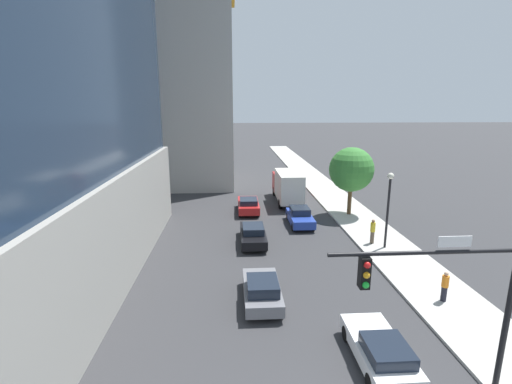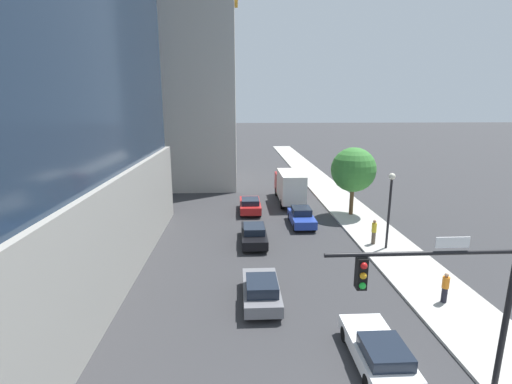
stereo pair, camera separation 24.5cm
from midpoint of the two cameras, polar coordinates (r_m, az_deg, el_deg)
The scene contains 13 objects.
sidewalk at distance 31.38m, azimuth 17.20°, elevation -5.33°, with size 4.03×120.00×0.15m, color #B2AFA8.
construction_building at distance 49.25m, azimuth -12.27°, elevation 18.45°, with size 15.81×15.82×33.56m.
traffic_light_pole at distance 13.75m, azimuth 27.62°, elevation -12.88°, with size 6.36×0.48×5.70m.
street_lamp at distance 26.32m, azimuth 20.35°, elevation -1.04°, with size 0.44×0.44×5.27m.
street_tree at distance 33.62m, azimuth 15.09°, elevation 3.34°, with size 3.94×3.94×6.06m.
car_red at distance 34.29m, azimuth -0.72°, elevation -1.99°, with size 1.88×4.58×1.43m.
car_white at distance 15.99m, azimuth 18.90°, elevation -22.33°, with size 1.83×4.20×1.33m.
car_blue at distance 30.94m, azimuth 7.30°, elevation -3.84°, with size 1.81×4.30×1.48m.
car_gray at distance 19.19m, azimuth 1.21°, elevation -14.98°, with size 1.82×4.17×1.41m.
car_black at distance 26.80m, azimuth -0.06°, elevation -6.54°, with size 1.77×4.63×1.39m.
box_truck at distance 37.56m, azimuth 5.43°, elevation 1.04°, with size 2.30×7.64×3.32m.
pedestrian_yellow_shirt at distance 27.52m, azimuth 18.08°, elevation -5.86°, with size 0.34×0.34×1.78m.
pedestrian_orange_shirt at distance 21.20m, azimuth 27.61°, elevation -12.99°, with size 0.34×0.34×1.58m.
Camera 2 is at (-2.86, -7.86, 9.82)m, focal length 25.77 mm.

